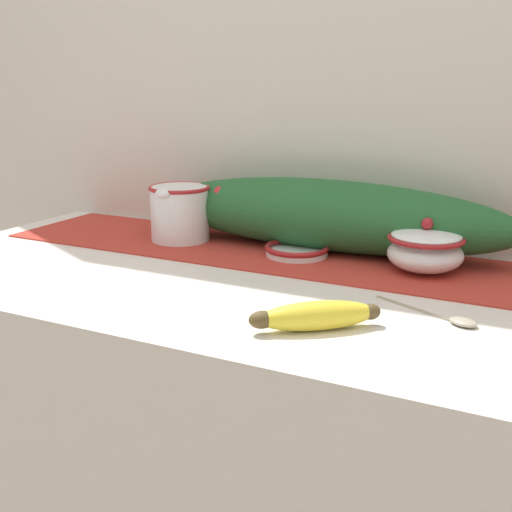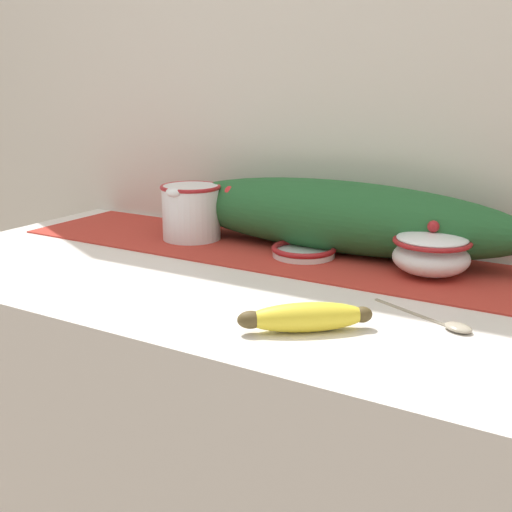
# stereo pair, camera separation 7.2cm
# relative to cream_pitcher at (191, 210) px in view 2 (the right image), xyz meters

# --- Properties ---
(back_wall) EXTENTS (2.20, 0.04, 2.40)m
(back_wall) POSITION_rel_cream_pitcher_xyz_m (0.29, 0.16, 0.21)
(back_wall) COLOR silver
(back_wall) RESTS_ON ground_plane
(table_runner) EXTENTS (1.28, 0.26, 0.00)m
(table_runner) POSITION_rel_cream_pitcher_xyz_m (0.29, -0.00, -0.06)
(table_runner) COLOR #B23328
(table_runner) RESTS_ON countertop
(cream_pitcher) EXTENTS (0.12, 0.15, 0.11)m
(cream_pitcher) POSITION_rel_cream_pitcher_xyz_m (0.00, 0.00, 0.00)
(cream_pitcher) COLOR white
(cream_pitcher) RESTS_ON countertop
(sugar_bowl) EXTENTS (0.13, 0.13, 0.09)m
(sugar_bowl) POSITION_rel_cream_pitcher_xyz_m (0.50, -0.00, -0.02)
(sugar_bowl) COLOR white
(sugar_bowl) RESTS_ON countertop
(small_dish) EXTENTS (0.12, 0.12, 0.02)m
(small_dish) POSITION_rel_cream_pitcher_xyz_m (0.26, -0.01, -0.05)
(small_dish) COLOR white
(small_dish) RESTS_ON countertop
(banana) EXTENTS (0.16, 0.13, 0.04)m
(banana) POSITION_rel_cream_pitcher_xyz_m (0.43, -0.33, -0.04)
(banana) COLOR yellow
(banana) RESTS_ON countertop
(spoon) EXTENTS (0.16, 0.08, 0.01)m
(spoon) POSITION_rel_cream_pitcher_xyz_m (0.59, -0.22, -0.06)
(spoon) COLOR #A89E89
(spoon) RESTS_ON countertop
(poinsettia_garland) EXTENTS (0.72, 0.15, 0.14)m
(poinsettia_garland) POSITION_rel_cream_pitcher_xyz_m (0.30, 0.06, 0.01)
(poinsettia_garland) COLOR #235B2D
(poinsettia_garland) RESTS_ON countertop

